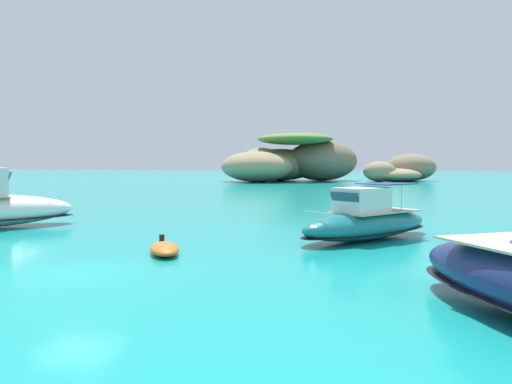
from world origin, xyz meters
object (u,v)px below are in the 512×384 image
dinghy_tender (164,249)px  islet_small (402,170)px  islet_large (287,162)px  motorboat_teal (367,222)px

dinghy_tender → islet_small: bearing=80.9°
dinghy_tender → islet_large: bearing=96.1°
islet_large → motorboat_teal: bearing=-77.5°
islet_large → dinghy_tender: bearing=-83.9°
islet_small → motorboat_teal: bearing=-94.1°
motorboat_teal → dinghy_tender: bearing=-143.1°
islet_small → motorboat_teal: islet_small is taller
dinghy_tender → motorboat_teal: bearing=36.9°
islet_large → islet_small: (21.25, 4.20, -1.66)m
motorboat_teal → islet_small: bearing=85.9°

